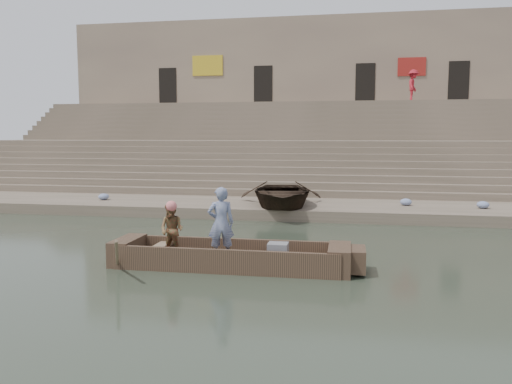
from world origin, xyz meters
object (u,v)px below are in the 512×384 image
(rowing_man, at_px, (172,230))
(pedestrian, at_px, (413,85))
(beached_rowboat, at_px, (281,193))
(main_rowboat, at_px, (230,263))
(standing_man, at_px, (221,223))
(television, at_px, (277,252))

(rowing_man, height_order, pedestrian, pedestrian)
(pedestrian, bearing_deg, rowing_man, 174.97)
(beached_rowboat, xyz_separation_m, pedestrian, (6.38, 14.32, 5.29))
(main_rowboat, bearing_deg, beached_rowboat, 88.59)
(standing_man, distance_m, television, 1.47)
(standing_man, distance_m, rowing_man, 1.25)
(rowing_man, relative_size, pedestrian, 0.65)
(standing_man, bearing_deg, television, 165.48)
(main_rowboat, relative_size, rowing_man, 3.97)
(main_rowboat, xyz_separation_m, pedestrian, (6.58, 22.17, 6.05))
(rowing_man, distance_m, television, 2.58)
(main_rowboat, distance_m, beached_rowboat, 7.89)
(beached_rowboat, height_order, pedestrian, pedestrian)
(main_rowboat, distance_m, standing_man, 0.98)
(standing_man, xyz_separation_m, pedestrian, (6.76, 22.28, 5.10))
(main_rowboat, height_order, pedestrian, pedestrian)
(rowing_man, bearing_deg, pedestrian, 83.03)
(standing_man, xyz_separation_m, television, (1.31, 0.10, -0.64))
(main_rowboat, distance_m, pedestrian, 23.91)
(standing_man, height_order, pedestrian, pedestrian)
(standing_man, distance_m, pedestrian, 23.83)
(main_rowboat, xyz_separation_m, standing_man, (-0.18, -0.10, 0.95))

